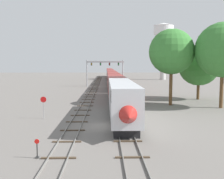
% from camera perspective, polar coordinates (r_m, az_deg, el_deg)
% --- Properties ---
extents(ground_plane, '(400.00, 400.00, 0.00)m').
position_cam_1_polar(ground_plane, '(29.17, -1.41, -8.18)').
color(ground_plane, slate).
extents(track_main, '(2.60, 200.00, 0.16)m').
position_cam_1_polar(track_main, '(88.63, -0.10, 1.13)').
color(track_main, slate).
rests_on(track_main, ground).
extents(track_near, '(2.60, 160.00, 0.16)m').
position_cam_1_polar(track_near, '(68.77, -4.31, -0.18)').
color(track_near, slate).
rests_on(track_near, ground).
extents(passenger_train, '(3.04, 138.11, 4.80)m').
position_cam_1_polar(passenger_train, '(91.19, -0.14, 2.85)').
color(passenger_train, silver).
rests_on(passenger_train, ground).
extents(signal_gantry, '(12.10, 0.49, 8.45)m').
position_cam_1_polar(signal_gantry, '(81.46, -1.58, 5.03)').
color(signal_gantry, '#999BA0').
rests_on(signal_gantry, ground).
extents(water_tower, '(9.13, 9.13, 26.08)m').
position_cam_1_polar(water_tower, '(121.89, 11.49, 11.72)').
color(water_tower, beige).
rests_on(water_tower, ground).
extents(switch_stand, '(0.36, 0.24, 1.46)m').
position_cam_1_polar(switch_stand, '(20.22, -16.44, -13.16)').
color(switch_stand, black).
rests_on(switch_stand, ground).
extents(stop_sign, '(0.76, 0.08, 2.88)m').
position_cam_1_polar(stop_sign, '(33.83, -15.12, -3.23)').
color(stop_sign, gray).
rests_on(stop_sign, ground).
extents(trackside_tree_left, '(8.74, 8.74, 13.64)m').
position_cam_1_polar(trackside_tree_left, '(44.17, 23.66, 8.12)').
color(trackside_tree_left, brown).
rests_on(trackside_tree_left, ground).
extents(trackside_tree_mid, '(7.67, 7.67, 12.98)m').
position_cam_1_polar(trackside_tree_mid, '(44.54, 13.21, 8.23)').
color(trackside_tree_mid, brown).
rests_on(trackside_tree_mid, ground).
extents(trackside_tree_right, '(8.02, 8.02, 10.83)m').
position_cam_1_polar(trackside_tree_right, '(53.55, 18.91, 5.13)').
color(trackside_tree_right, brown).
rests_on(trackside_tree_right, ground).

